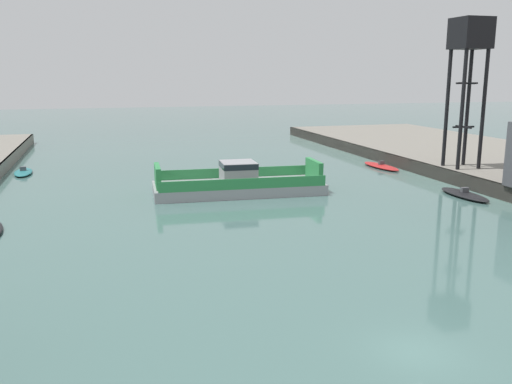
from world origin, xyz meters
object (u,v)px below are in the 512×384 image
chain_ferry (238,183)px  moored_boat_mid_right (464,194)px  moored_boat_upstream_a (23,172)px  crane_tower (470,48)px  moored_boat_upstream_b (381,166)px

chain_ferry → moored_boat_mid_right: chain_ferry is taller
moored_boat_upstream_a → crane_tower: bearing=-20.5°
moored_boat_mid_right → crane_tower: crane_tower is taller
crane_tower → moored_boat_upstream_a: bearing=159.5°
moored_boat_mid_right → crane_tower: size_ratio=0.42×
crane_tower → moored_boat_upstream_b: bearing=113.6°
moored_boat_mid_right → moored_boat_upstream_b: (0.50, 18.77, -0.01)m
moored_boat_upstream_a → moored_boat_upstream_b: (46.65, -8.40, 0.02)m
moored_boat_mid_right → moored_boat_upstream_a: moored_boat_mid_right is taller
chain_ferry → moored_boat_upstream_b: 25.12m
chain_ferry → moored_boat_upstream_b: size_ratio=2.32×
moored_boat_mid_right → chain_ferry: bearing=159.6°
moored_boat_mid_right → moored_boat_upstream_a: (-46.15, 27.17, -0.02)m
moored_boat_upstream_b → crane_tower: bearing=-66.4°
moored_boat_upstream_a → crane_tower: 56.91m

